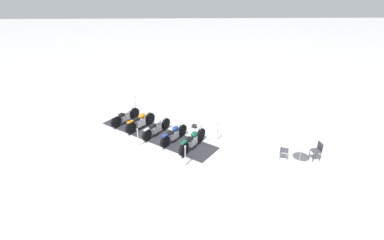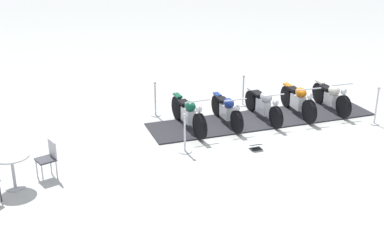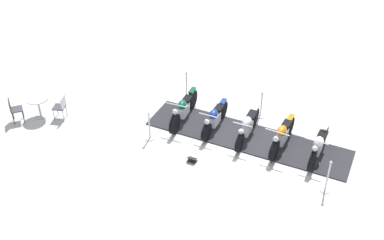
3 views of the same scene
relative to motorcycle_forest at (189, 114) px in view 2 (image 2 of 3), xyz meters
name	(u,v)px [view 2 (image 2 of 3)]	position (x,y,z in m)	size (l,w,h in m)	color
ground_plane	(262,120)	(1.92, -1.39, -0.49)	(80.00, 80.00, 0.00)	silver
display_platform	(262,119)	(1.92, -1.39, -0.47)	(6.94, 1.60, 0.04)	#28282D
motorcycle_forest	(189,114)	(0.00, 0.00, 0.00)	(1.37, 2.04, 1.04)	black
motorcycle_navy	(227,110)	(0.95, -0.71, -0.03)	(1.34, 1.76, 0.93)	black
motorcycle_chrome	(264,104)	(1.90, -1.41, 0.01)	(1.38, 1.87, 0.95)	black
motorcycle_copper	(298,100)	(2.86, -2.11, 0.00)	(1.46, 1.73, 1.00)	black
motorcycle_cream	(332,96)	(3.81, -2.82, 0.00)	(1.39, 1.71, 1.00)	black
stanchion_right_rear	(376,111)	(3.45, -4.28, -0.07)	(0.29, 0.29, 1.15)	silver
stanchion_left_mid	(243,96)	(2.76, -0.25, -0.19)	(0.36, 0.36, 1.03)	silver
stanchion_right_front	(185,140)	(-1.29, -0.77, -0.17)	(0.35, 0.35, 1.06)	silver
stanchion_left_front	(155,104)	(0.39, 1.50, -0.11)	(0.30, 0.30, 1.09)	silver
info_placard	(256,147)	(-0.13, -2.22, -0.43)	(0.37, 0.35, 0.18)	#333338
cafe_table	(12,164)	(-4.99, 1.24, 0.10)	(0.79, 0.79, 0.79)	#B7B7BC
cafe_chair_across_table	(48,157)	(-4.21, 0.99, 0.03)	(0.50, 0.50, 0.89)	#B7B7BC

